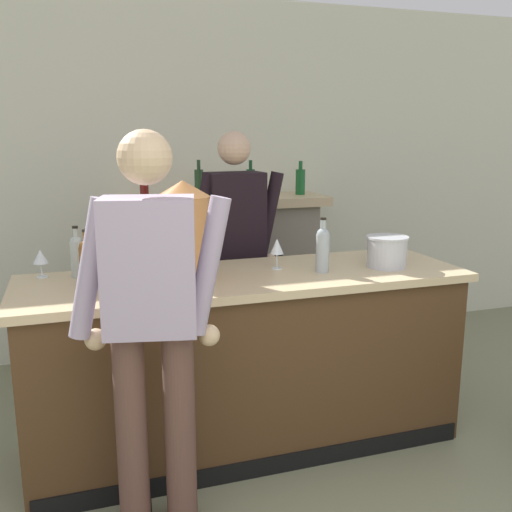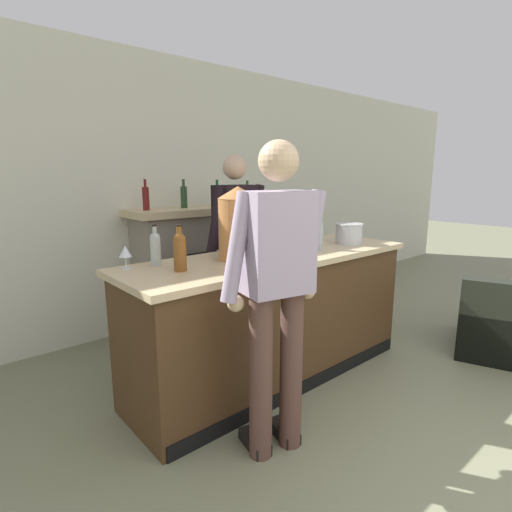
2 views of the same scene
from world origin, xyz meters
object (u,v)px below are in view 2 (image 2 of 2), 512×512
armchair_black (511,326)px  wine_bottle_rose_blush (319,232)px  person_bartender (236,245)px  copper_dispenser (238,223)px  fireplace_stone (202,264)px  ice_bucket_steel (349,234)px  wine_glass_front_left (125,252)px  wine_bottle_port_short (180,250)px  person_customer (277,289)px  wine_glass_near_bucket (287,234)px  wine_bottle_cabernet_heavy (155,247)px

armchair_black → wine_bottle_rose_blush: wine_bottle_rose_blush is taller
person_bartender → copper_dispenser: person_bartender is taller
fireplace_stone → wine_bottle_rose_blush: fireplace_stone is taller
ice_bucket_steel → wine_glass_front_left: size_ratio=1.59×
ice_bucket_steel → wine_bottle_port_short: bearing=177.3°
fireplace_stone → wine_bottle_port_short: (-1.08, -1.41, 0.49)m
person_customer → wine_glass_front_left: bearing=115.7°
person_bartender → wine_glass_near_bucket: size_ratio=10.05×
ice_bucket_steel → wine_bottle_cabernet_heavy: size_ratio=0.86×
armchair_black → person_customer: 2.59m
armchair_black → copper_dispenser: bearing=152.7°
ice_bucket_steel → wine_glass_front_left: (-1.85, 0.36, 0.02)m
ice_bucket_steel → wine_bottle_rose_blush: size_ratio=0.78×
wine_bottle_rose_blush → wine_bottle_port_short: (-1.23, 0.07, -0.00)m
wine_bottle_cabernet_heavy → wine_glass_near_bucket: size_ratio=1.57×
armchair_black → ice_bucket_steel: size_ratio=4.72×
wine_glass_near_bucket → copper_dispenser: bearing=-175.3°
fireplace_stone → armchair_black: size_ratio=1.42×
person_customer → wine_glass_near_bucket: (0.80, 0.71, 0.14)m
wine_bottle_rose_blush → wine_glass_near_bucket: size_ratio=1.73×
copper_dispenser → wine_glass_near_bucket: bearing=4.7°
copper_dispenser → wine_bottle_port_short: bearing=-176.5°
copper_dispenser → wine_bottle_cabernet_heavy: copper_dispenser is taller
ice_bucket_steel → wine_glass_front_left: 1.89m
copper_dispenser → ice_bucket_steel: copper_dispenser is taller
armchair_black → wine_bottle_rose_blush: (-1.44, 1.03, 0.86)m
wine_bottle_port_short → person_bartender: bearing=34.3°
person_customer → copper_dispenser: (0.27, 0.67, 0.28)m
person_customer → copper_dispenser: 0.77m
armchair_black → wine_glass_front_left: 3.31m
armchair_black → wine_bottle_rose_blush: size_ratio=3.69×
wine_glass_front_left → wine_bottle_port_short: bearing=-51.0°
wine_bottle_rose_blush → person_bartender: bearing=112.3°
copper_dispenser → wine_bottle_cabernet_heavy: (-0.53, 0.20, -0.13)m
person_customer → ice_bucket_steel: bearing=21.9°
copper_dispenser → armchair_black: bearing=-27.3°
wine_bottle_rose_blush → person_customer: bearing=-150.6°
wine_bottle_port_short → wine_glass_front_left: (-0.23, 0.28, -0.03)m
fireplace_stone → wine_bottle_cabernet_heavy: bearing=-133.7°
wine_glass_near_bucket → wine_bottle_port_short: bearing=-175.8°
wine_bottle_rose_blush → wine_bottle_cabernet_heavy: bearing=166.6°
person_customer → wine_bottle_rose_blush: size_ratio=5.82×
copper_dispenser → ice_bucket_steel: (1.14, -0.11, -0.17)m
person_customer → copper_dispenser: person_customer is taller
wine_bottle_port_short → wine_glass_near_bucket: size_ratio=1.67×
copper_dispenser → wine_bottle_port_short: copper_dispenser is taller
wine_glass_near_bucket → person_bartender: bearing=98.0°
armchair_black → ice_bucket_steel: 1.67m
ice_bucket_steel → wine_bottle_port_short: wine_bottle_port_short is taller
armchair_black → copper_dispenser: (-2.18, 1.13, 0.99)m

